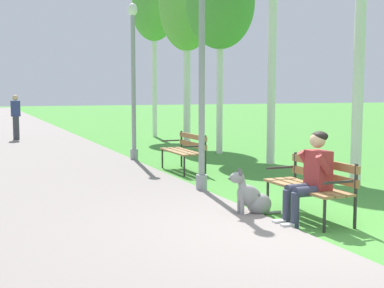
{
  "coord_description": "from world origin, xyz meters",
  "views": [
    {
      "loc": [
        -3.91,
        -5.31,
        1.78
      ],
      "look_at": [
        -0.58,
        2.67,
        0.9
      ],
      "focal_mm": 48.74,
      "sensor_mm": 36.0,
      "label": 1
    }
  ],
  "objects_px": {
    "lamp_post_near": "(202,78)",
    "birch_tree_sixth": "(154,9)",
    "birch_tree_fourth": "(220,3)",
    "park_bench_mid": "(185,148)",
    "dog_grey": "(252,198)",
    "park_bench_near": "(312,182)",
    "pedestrian_distant": "(16,117)",
    "birch_tree_fifth": "(187,5)",
    "lamp_post_mid": "(133,80)",
    "person_seated_on_near_bench": "(311,174)"
  },
  "relations": [
    {
      "from": "lamp_post_near",
      "to": "birch_tree_sixth",
      "type": "height_order",
      "value": "birch_tree_sixth"
    },
    {
      "from": "birch_tree_fourth",
      "to": "birch_tree_sixth",
      "type": "relative_size",
      "value": 0.89
    },
    {
      "from": "park_bench_mid",
      "to": "dog_grey",
      "type": "xyz_separation_m",
      "value": [
        -0.67,
        -4.24,
        -0.25
      ]
    },
    {
      "from": "park_bench_near",
      "to": "park_bench_mid",
      "type": "bearing_deg",
      "value": 90.31
    },
    {
      "from": "birch_tree_sixth",
      "to": "pedestrian_distant",
      "type": "bearing_deg",
      "value": 175.79
    },
    {
      "from": "birch_tree_fifth",
      "to": "lamp_post_mid",
      "type": "bearing_deg",
      "value": -129.56
    },
    {
      "from": "park_bench_mid",
      "to": "birch_tree_fifth",
      "type": "distance_m",
      "value": 7.35
    },
    {
      "from": "park_bench_near",
      "to": "person_seated_on_near_bench",
      "type": "distance_m",
      "value": 0.38
    },
    {
      "from": "park_bench_near",
      "to": "dog_grey",
      "type": "distance_m",
      "value": 0.87
    },
    {
      "from": "park_bench_mid",
      "to": "park_bench_near",
      "type": "bearing_deg",
      "value": -89.69
    },
    {
      "from": "birch_tree_fourth",
      "to": "birch_tree_fifth",
      "type": "distance_m",
      "value": 2.96
    },
    {
      "from": "person_seated_on_near_bench",
      "to": "pedestrian_distant",
      "type": "relative_size",
      "value": 0.76
    },
    {
      "from": "park_bench_mid",
      "to": "lamp_post_near",
      "type": "distance_m",
      "value": 2.81
    },
    {
      "from": "birch_tree_sixth",
      "to": "lamp_post_mid",
      "type": "bearing_deg",
      "value": -112.89
    },
    {
      "from": "park_bench_mid",
      "to": "birch_tree_sixth",
      "type": "bearing_deg",
      "value": 75.78
    },
    {
      "from": "lamp_post_near",
      "to": "lamp_post_mid",
      "type": "bearing_deg",
      "value": 89.19
    },
    {
      "from": "park_bench_mid",
      "to": "birch_tree_fifth",
      "type": "bearing_deg",
      "value": 67.56
    },
    {
      "from": "birch_tree_fourth",
      "to": "birch_tree_sixth",
      "type": "height_order",
      "value": "birch_tree_sixth"
    },
    {
      "from": "park_bench_near",
      "to": "person_seated_on_near_bench",
      "type": "bearing_deg",
      "value": -128.02
    },
    {
      "from": "person_seated_on_near_bench",
      "to": "birch_tree_fifth",
      "type": "xyz_separation_m",
      "value": [
        2.51,
        10.6,
        3.93
      ]
    },
    {
      "from": "park_bench_mid",
      "to": "birch_tree_sixth",
      "type": "distance_m",
      "value": 9.95
    },
    {
      "from": "park_bench_near",
      "to": "pedestrian_distant",
      "type": "distance_m",
      "value": 14.04
    },
    {
      "from": "dog_grey",
      "to": "lamp_post_mid",
      "type": "height_order",
      "value": "lamp_post_mid"
    },
    {
      "from": "park_bench_near",
      "to": "lamp_post_near",
      "type": "relative_size",
      "value": 0.39
    },
    {
      "from": "person_seated_on_near_bench",
      "to": "dog_grey",
      "type": "bearing_deg",
      "value": 124.11
    },
    {
      "from": "person_seated_on_near_bench",
      "to": "birch_tree_fourth",
      "type": "xyz_separation_m",
      "value": [
        2.32,
        7.67,
        3.55
      ]
    },
    {
      "from": "lamp_post_mid",
      "to": "birch_tree_sixth",
      "type": "height_order",
      "value": "birch_tree_sixth"
    },
    {
      "from": "lamp_post_near",
      "to": "birch_tree_fourth",
      "type": "xyz_separation_m",
      "value": [
        2.75,
        5.01,
        2.22
      ]
    },
    {
      "from": "birch_tree_fifth",
      "to": "birch_tree_sixth",
      "type": "relative_size",
      "value": 1.0
    },
    {
      "from": "park_bench_mid",
      "to": "dog_grey",
      "type": "distance_m",
      "value": 4.3
    },
    {
      "from": "lamp_post_mid",
      "to": "birch_tree_fourth",
      "type": "xyz_separation_m",
      "value": [
        2.69,
        0.55,
        2.17
      ]
    },
    {
      "from": "park_bench_near",
      "to": "park_bench_mid",
      "type": "xyz_separation_m",
      "value": [
        -0.03,
        4.7,
        0.0
      ]
    },
    {
      "from": "birch_tree_fifth",
      "to": "park_bench_near",
      "type": "bearing_deg",
      "value": -102.57
    },
    {
      "from": "birch_tree_fifth",
      "to": "birch_tree_sixth",
      "type": "distance_m",
      "value": 3.02
    },
    {
      "from": "birch_tree_fourth",
      "to": "birch_tree_fifth",
      "type": "bearing_deg",
      "value": 86.35
    },
    {
      "from": "birch_tree_fifth",
      "to": "birch_tree_fourth",
      "type": "bearing_deg",
      "value": -93.65
    },
    {
      "from": "lamp_post_mid",
      "to": "dog_grey",
      "type": "bearing_deg",
      "value": -91.09
    },
    {
      "from": "person_seated_on_near_bench",
      "to": "birch_tree_fourth",
      "type": "distance_m",
      "value": 8.76
    },
    {
      "from": "lamp_post_near",
      "to": "pedestrian_distant",
      "type": "xyz_separation_m",
      "value": [
        -2.33,
        11.32,
        -1.17
      ]
    },
    {
      "from": "lamp_post_mid",
      "to": "pedestrian_distant",
      "type": "bearing_deg",
      "value": 109.24
    },
    {
      "from": "birch_tree_fourth",
      "to": "pedestrian_distant",
      "type": "relative_size",
      "value": 3.37
    },
    {
      "from": "dog_grey",
      "to": "birch_tree_fifth",
      "type": "distance_m",
      "value": 11.21
    },
    {
      "from": "lamp_post_mid",
      "to": "birch_tree_sixth",
      "type": "relative_size",
      "value": 0.64
    },
    {
      "from": "park_bench_mid",
      "to": "birch_tree_sixth",
      "type": "height_order",
      "value": "birch_tree_sixth"
    },
    {
      "from": "dog_grey",
      "to": "birch_tree_sixth",
      "type": "xyz_separation_m",
      "value": [
        2.86,
        12.89,
        4.65
      ]
    },
    {
      "from": "birch_tree_fifth",
      "to": "pedestrian_distant",
      "type": "relative_size",
      "value": 3.76
    },
    {
      "from": "birch_tree_fourth",
      "to": "birch_tree_sixth",
      "type": "xyz_separation_m",
      "value": [
        0.05,
        5.94,
        0.68
      ]
    },
    {
      "from": "lamp_post_mid",
      "to": "park_bench_near",
      "type": "bearing_deg",
      "value": -85.23
    },
    {
      "from": "person_seated_on_near_bench",
      "to": "birch_tree_fifth",
      "type": "bearing_deg",
      "value": 76.67
    },
    {
      "from": "person_seated_on_near_bench",
      "to": "pedestrian_distant",
      "type": "bearing_deg",
      "value": 101.17
    }
  ]
}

